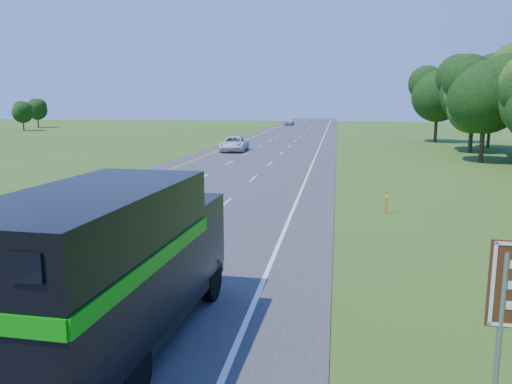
# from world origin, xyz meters

# --- Properties ---
(road) EXTENTS (15.00, 260.00, 0.04)m
(road) POSITION_xyz_m (0.00, 50.00, 0.02)
(road) COLOR #38383A
(road) RESTS_ON ground
(lane_markings) EXTENTS (11.15, 260.00, 0.01)m
(lane_markings) POSITION_xyz_m (0.00, 50.00, 0.04)
(lane_markings) COLOR yellow
(lane_markings) RESTS_ON road
(horse_truck) EXTENTS (2.83, 8.23, 3.61)m
(horse_truck) POSITION_xyz_m (3.11, 3.95, 1.97)
(horse_truck) COLOR black
(horse_truck) RESTS_ON road
(white_suv) EXTENTS (2.98, 5.94, 1.61)m
(white_suv) POSITION_xyz_m (-3.60, 48.68, 0.85)
(white_suv) COLOR silver
(white_suv) RESTS_ON road
(far_car) EXTENTS (2.30, 5.20, 1.74)m
(far_car) POSITION_xyz_m (-3.96, 116.93, 0.91)
(far_car) COLOR silver
(far_car) RESTS_ON road
(delineator) EXTENTS (0.09, 0.05, 1.14)m
(delineator) POSITION_xyz_m (9.97, 18.97, 0.61)
(delineator) COLOR #E4600C
(delineator) RESTS_ON ground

